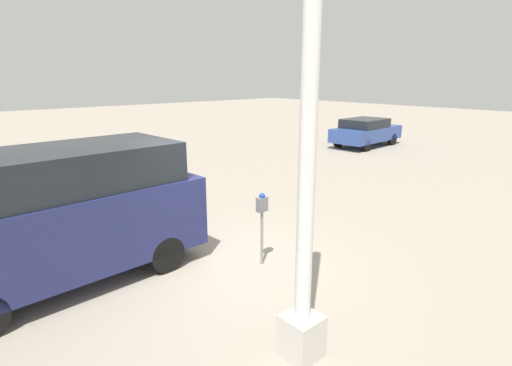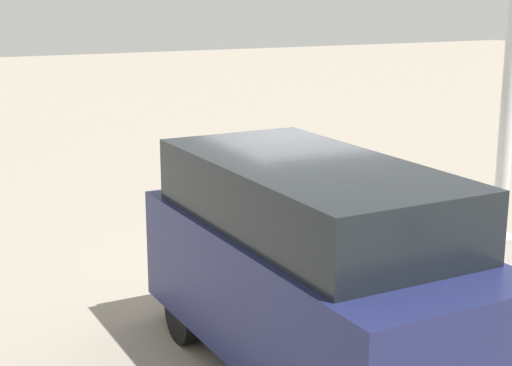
{
  "view_description": "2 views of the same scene",
  "coord_description": "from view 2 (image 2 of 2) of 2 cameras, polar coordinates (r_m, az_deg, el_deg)",
  "views": [
    {
      "loc": [
        4.15,
        5.39,
        3.36
      ],
      "look_at": [
        -1.13,
        -0.54,
        1.22
      ],
      "focal_mm": 28.0,
      "sensor_mm": 36.0,
      "label": 1
    },
    {
      "loc": [
        8.87,
        -5.01,
        3.89
      ],
      "look_at": [
        -0.15,
        -0.65,
        1.42
      ],
      "focal_mm": 55.0,
      "sensor_mm": 36.0,
      "label": 2
    }
  ],
  "objects": [
    {
      "name": "ground_plane",
      "position": [
        10.9,
        3.45,
        -7.06
      ],
      "size": [
        80.0,
        80.0,
        0.0
      ],
      "primitive_type": "plane",
      "color": "gray"
    },
    {
      "name": "parked_van",
      "position": [
        7.92,
        4.07,
        -5.99
      ],
      "size": [
        4.52,
        2.06,
        2.26
      ],
      "rotation": [
        0.0,
        0.0,
        0.04
      ],
      "color": "navy",
      "rests_on": "ground"
    },
    {
      "name": "parking_meter_near",
      "position": [
        11.13,
        4.51,
        -1.19
      ],
      "size": [
        0.2,
        0.12,
        1.36
      ],
      "rotation": [
        0.0,
        0.0,
        -0.04
      ],
      "color": "gray",
      "rests_on": "ground"
    },
    {
      "name": "lamp_post",
      "position": [
        11.14,
        17.76,
        4.06
      ],
      "size": [
        0.44,
        0.44,
        5.71
      ],
      "color": "beige",
      "rests_on": "ground"
    }
  ]
}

